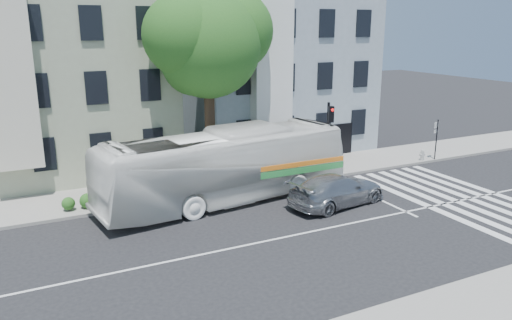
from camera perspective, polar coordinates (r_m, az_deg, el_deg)
ground at (r=20.97m, az=3.46°, el=-8.78°), size 120.00×120.00×0.00m
sidewalk_far at (r=27.71m, az=-4.76°, el=-2.59°), size 80.00×4.00×0.15m
building_left at (r=31.84m, az=-21.77°, el=8.70°), size 12.00×10.00×11.00m
building_right at (r=35.81m, az=1.42°, el=10.36°), size 12.00×10.00×11.00m
street_tree at (r=27.11m, az=-5.60°, el=13.68°), size 7.30×5.90×11.10m
bus at (r=24.56m, az=-3.44°, el=-0.67°), size 4.71×13.29×3.62m
sedan at (r=24.58m, az=9.26°, el=-3.39°), size 3.00×5.54×1.52m
hedge at (r=25.46m, az=-11.13°, el=-3.44°), size 8.52×2.20×0.70m
traffic_signal at (r=28.05m, az=8.32°, el=3.36°), size 0.45×0.54×4.40m
fire_hydrant at (r=33.54m, az=18.47°, el=0.58°), size 0.39×0.23×0.70m
far_sign_pole at (r=33.78m, az=19.91°, el=2.79°), size 0.46×0.23×2.59m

